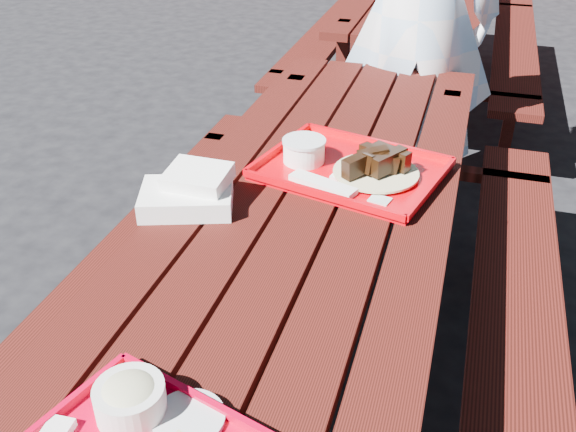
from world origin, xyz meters
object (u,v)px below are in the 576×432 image
object	(u,v)px
picnic_table_near	(304,269)
person	(417,12)
picnic_table_far	(422,16)
far_tray	(347,166)

from	to	relation	value
picnic_table_near	person	xyz separation A→B (m)	(0.11, 1.31, 0.38)
picnic_table_far	far_tray	distance (m)	2.59
far_tray	person	size ratio (longest dim) A/B	0.30
person	picnic_table_far	bearing A→B (deg)	-94.71
picnic_table_near	picnic_table_far	xyz separation A→B (m)	(0.00, 2.80, 0.00)
picnic_table_far	far_tray	world-z (taller)	far_tray
picnic_table_near	far_tray	xyz separation A→B (m)	(0.06, 0.22, 0.21)
far_tray	person	bearing A→B (deg)	87.65
far_tray	person	world-z (taller)	person
far_tray	picnic_table_near	bearing A→B (deg)	-105.50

